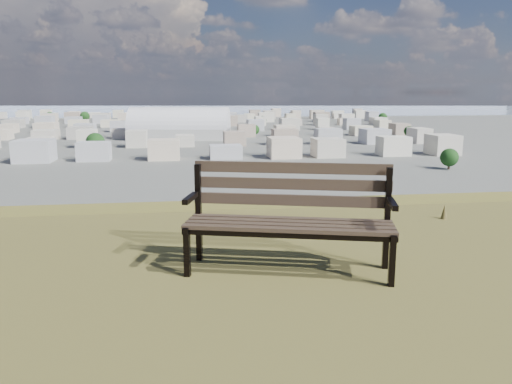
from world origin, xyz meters
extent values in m
cube|color=#403524|center=(0.12, 1.49, 25.42)|extent=(1.68, 0.54, 0.03)
cube|color=#403524|center=(0.16, 1.61, 25.42)|extent=(1.68, 0.54, 0.03)
cube|color=#403524|center=(0.19, 1.72, 25.42)|extent=(1.68, 0.54, 0.03)
cube|color=#403524|center=(0.22, 1.83, 25.42)|extent=(1.68, 0.54, 0.03)
cube|color=#403524|center=(0.24, 1.90, 25.57)|extent=(1.67, 0.49, 0.10)
cube|color=#403524|center=(0.24, 1.92, 25.71)|extent=(1.67, 0.49, 0.10)
cube|color=#403524|center=(0.25, 1.95, 25.85)|extent=(1.67, 0.49, 0.10)
cube|color=black|center=(-0.67, 1.70, 25.21)|extent=(0.06, 0.07, 0.42)
cube|color=black|center=(-0.57, 2.09, 25.44)|extent=(0.06, 0.07, 0.88)
cube|color=black|center=(-0.62, 1.88, 25.39)|extent=(0.17, 0.47, 0.05)
cube|color=black|center=(-0.64, 1.83, 25.63)|extent=(0.14, 0.35, 0.04)
cube|color=black|center=(0.91, 1.26, 25.21)|extent=(0.06, 0.07, 0.42)
cube|color=black|center=(1.02, 1.65, 25.44)|extent=(0.06, 0.07, 0.88)
cube|color=black|center=(0.96, 1.44, 25.39)|extent=(0.17, 0.47, 0.05)
cube|color=black|center=(0.95, 1.40, 25.63)|extent=(0.14, 0.35, 0.04)
cube|color=black|center=(0.12, 1.49, 25.38)|extent=(1.67, 0.50, 0.04)
cube|color=black|center=(0.22, 1.84, 25.38)|extent=(1.67, 0.50, 0.04)
cone|color=brown|center=(2.40, 3.20, 25.09)|extent=(0.08, 0.08, 0.18)
cube|color=#B8B7B3|center=(-4.64, 289.61, 3.14)|extent=(59.75, 32.84, 6.29)
cylinder|color=white|center=(-4.64, 289.61, 6.29)|extent=(59.75, 32.84, 23.90)
cube|color=silver|center=(-60.00, 200.00, 3.50)|extent=(11.00, 11.00, 7.00)
cube|color=beige|center=(-36.00, 200.00, 3.50)|extent=(11.00, 11.00, 7.00)
cube|color=beige|center=(-12.00, 200.00, 3.50)|extent=(11.00, 11.00, 7.00)
cube|color=#AFAFB3|center=(12.00, 200.00, 3.50)|extent=(11.00, 11.00, 7.00)
cube|color=beige|center=(36.00, 200.00, 3.50)|extent=(11.00, 11.00, 7.00)
cube|color=tan|center=(60.00, 200.00, 3.50)|extent=(11.00, 11.00, 7.00)
cube|color=beige|center=(84.00, 200.00, 3.50)|extent=(11.00, 11.00, 7.00)
cube|color=#ADA89D|center=(108.00, 200.00, 3.50)|extent=(11.00, 11.00, 7.00)
cube|color=beige|center=(-72.00, 250.00, 3.50)|extent=(11.00, 11.00, 7.00)
cube|color=#AFAFB3|center=(-48.00, 250.00, 3.50)|extent=(11.00, 11.00, 7.00)
cube|color=beige|center=(-24.00, 250.00, 3.50)|extent=(11.00, 11.00, 7.00)
cube|color=tan|center=(0.00, 250.00, 3.50)|extent=(11.00, 11.00, 7.00)
cube|color=beige|center=(24.00, 250.00, 3.50)|extent=(11.00, 11.00, 7.00)
cube|color=#ADA89D|center=(48.00, 250.00, 3.50)|extent=(11.00, 11.00, 7.00)
cube|color=silver|center=(72.00, 250.00, 3.50)|extent=(11.00, 11.00, 7.00)
cube|color=beige|center=(96.00, 250.00, 3.50)|extent=(11.00, 11.00, 7.00)
cube|color=beige|center=(120.00, 250.00, 3.50)|extent=(11.00, 11.00, 7.00)
cube|color=tan|center=(-84.00, 300.00, 3.50)|extent=(11.00, 11.00, 7.00)
cube|color=beige|center=(-60.00, 300.00, 3.50)|extent=(11.00, 11.00, 7.00)
cube|color=#ADA89D|center=(-36.00, 300.00, 3.50)|extent=(11.00, 11.00, 7.00)
cube|color=silver|center=(-12.00, 300.00, 3.50)|extent=(11.00, 11.00, 7.00)
cube|color=beige|center=(12.00, 300.00, 3.50)|extent=(11.00, 11.00, 7.00)
cube|color=beige|center=(36.00, 300.00, 3.50)|extent=(11.00, 11.00, 7.00)
cube|color=#AFAFB3|center=(60.00, 300.00, 3.50)|extent=(11.00, 11.00, 7.00)
cube|color=beige|center=(84.00, 300.00, 3.50)|extent=(11.00, 11.00, 7.00)
cube|color=tan|center=(108.00, 300.00, 3.50)|extent=(11.00, 11.00, 7.00)
cube|color=beige|center=(132.00, 300.00, 3.50)|extent=(11.00, 11.00, 7.00)
cube|color=silver|center=(-120.00, 350.00, 3.50)|extent=(11.00, 11.00, 7.00)
cube|color=beige|center=(-96.00, 350.00, 3.50)|extent=(11.00, 11.00, 7.00)
cube|color=beige|center=(-72.00, 350.00, 3.50)|extent=(11.00, 11.00, 7.00)
cube|color=#AFAFB3|center=(-48.00, 350.00, 3.50)|extent=(11.00, 11.00, 7.00)
cube|color=beige|center=(-24.00, 350.00, 3.50)|extent=(11.00, 11.00, 7.00)
cube|color=tan|center=(0.00, 350.00, 3.50)|extent=(11.00, 11.00, 7.00)
cube|color=beige|center=(24.00, 350.00, 3.50)|extent=(11.00, 11.00, 7.00)
cube|color=#ADA89D|center=(48.00, 350.00, 3.50)|extent=(11.00, 11.00, 7.00)
cube|color=silver|center=(72.00, 350.00, 3.50)|extent=(11.00, 11.00, 7.00)
cube|color=beige|center=(96.00, 350.00, 3.50)|extent=(11.00, 11.00, 7.00)
cube|color=beige|center=(120.00, 350.00, 3.50)|extent=(11.00, 11.00, 7.00)
cube|color=#AFAFB3|center=(144.00, 350.00, 3.50)|extent=(11.00, 11.00, 7.00)
cube|color=tan|center=(-132.00, 400.00, 3.50)|extent=(11.00, 11.00, 7.00)
cube|color=beige|center=(-108.00, 400.00, 3.50)|extent=(11.00, 11.00, 7.00)
cube|color=#ADA89D|center=(-84.00, 400.00, 3.50)|extent=(11.00, 11.00, 7.00)
cube|color=silver|center=(-60.00, 400.00, 3.50)|extent=(11.00, 11.00, 7.00)
cube|color=beige|center=(-36.00, 400.00, 3.50)|extent=(11.00, 11.00, 7.00)
cube|color=beige|center=(-12.00, 400.00, 3.50)|extent=(11.00, 11.00, 7.00)
cube|color=#AFAFB3|center=(12.00, 400.00, 3.50)|extent=(11.00, 11.00, 7.00)
cube|color=beige|center=(36.00, 400.00, 3.50)|extent=(11.00, 11.00, 7.00)
cube|color=tan|center=(60.00, 400.00, 3.50)|extent=(11.00, 11.00, 7.00)
cube|color=beige|center=(84.00, 400.00, 3.50)|extent=(11.00, 11.00, 7.00)
cube|color=#ADA89D|center=(108.00, 400.00, 3.50)|extent=(11.00, 11.00, 7.00)
cube|color=silver|center=(132.00, 400.00, 3.50)|extent=(11.00, 11.00, 7.00)
cube|color=beige|center=(156.00, 400.00, 3.50)|extent=(11.00, 11.00, 7.00)
cube|color=#AFAFB3|center=(-144.00, 450.00, 3.50)|extent=(11.00, 11.00, 7.00)
cube|color=beige|center=(-120.00, 450.00, 3.50)|extent=(11.00, 11.00, 7.00)
cube|color=tan|center=(-96.00, 450.00, 3.50)|extent=(11.00, 11.00, 7.00)
cube|color=beige|center=(-72.00, 450.00, 3.50)|extent=(11.00, 11.00, 7.00)
cube|color=#ADA89D|center=(-48.00, 450.00, 3.50)|extent=(11.00, 11.00, 7.00)
cube|color=silver|center=(-24.00, 450.00, 3.50)|extent=(11.00, 11.00, 7.00)
cube|color=beige|center=(0.00, 450.00, 3.50)|extent=(11.00, 11.00, 7.00)
cube|color=beige|center=(24.00, 450.00, 3.50)|extent=(11.00, 11.00, 7.00)
cube|color=#AFAFB3|center=(48.00, 450.00, 3.50)|extent=(11.00, 11.00, 7.00)
cube|color=beige|center=(72.00, 450.00, 3.50)|extent=(11.00, 11.00, 7.00)
cube|color=tan|center=(96.00, 450.00, 3.50)|extent=(11.00, 11.00, 7.00)
cube|color=beige|center=(120.00, 450.00, 3.50)|extent=(11.00, 11.00, 7.00)
cube|color=#ADA89D|center=(144.00, 450.00, 3.50)|extent=(11.00, 11.00, 7.00)
cube|color=silver|center=(168.00, 450.00, 3.50)|extent=(11.00, 11.00, 7.00)
cube|color=beige|center=(-156.00, 500.00, 3.50)|extent=(11.00, 11.00, 7.00)
cube|color=#AFAFB3|center=(-132.00, 500.00, 3.50)|extent=(11.00, 11.00, 7.00)
cube|color=beige|center=(-108.00, 500.00, 3.50)|extent=(11.00, 11.00, 7.00)
cube|color=tan|center=(-84.00, 500.00, 3.50)|extent=(11.00, 11.00, 7.00)
cube|color=beige|center=(-60.00, 500.00, 3.50)|extent=(11.00, 11.00, 7.00)
cube|color=#ADA89D|center=(-36.00, 500.00, 3.50)|extent=(11.00, 11.00, 7.00)
cube|color=silver|center=(-12.00, 500.00, 3.50)|extent=(11.00, 11.00, 7.00)
cube|color=beige|center=(12.00, 500.00, 3.50)|extent=(11.00, 11.00, 7.00)
cube|color=beige|center=(36.00, 500.00, 3.50)|extent=(11.00, 11.00, 7.00)
cube|color=#AFAFB3|center=(60.00, 500.00, 3.50)|extent=(11.00, 11.00, 7.00)
cube|color=beige|center=(84.00, 500.00, 3.50)|extent=(11.00, 11.00, 7.00)
cube|color=tan|center=(108.00, 500.00, 3.50)|extent=(11.00, 11.00, 7.00)
cube|color=beige|center=(132.00, 500.00, 3.50)|extent=(11.00, 11.00, 7.00)
cube|color=#ADA89D|center=(156.00, 500.00, 3.50)|extent=(11.00, 11.00, 7.00)
cube|color=silver|center=(180.00, 500.00, 3.50)|extent=(11.00, 11.00, 7.00)
cube|color=beige|center=(-192.00, 550.00, 3.50)|extent=(11.00, 11.00, 7.00)
cube|color=beige|center=(-168.00, 550.00, 3.50)|extent=(11.00, 11.00, 7.00)
cube|color=#AFAFB3|center=(-144.00, 550.00, 3.50)|extent=(11.00, 11.00, 7.00)
cube|color=beige|center=(-120.00, 550.00, 3.50)|extent=(11.00, 11.00, 7.00)
cube|color=tan|center=(-96.00, 550.00, 3.50)|extent=(11.00, 11.00, 7.00)
cube|color=beige|center=(-72.00, 550.00, 3.50)|extent=(11.00, 11.00, 7.00)
cube|color=#ADA89D|center=(-48.00, 550.00, 3.50)|extent=(11.00, 11.00, 7.00)
cube|color=silver|center=(-24.00, 550.00, 3.50)|extent=(11.00, 11.00, 7.00)
cube|color=beige|center=(0.00, 550.00, 3.50)|extent=(11.00, 11.00, 7.00)
cube|color=beige|center=(24.00, 550.00, 3.50)|extent=(11.00, 11.00, 7.00)
cube|color=#AFAFB3|center=(48.00, 550.00, 3.50)|extent=(11.00, 11.00, 7.00)
cube|color=beige|center=(72.00, 550.00, 3.50)|extent=(11.00, 11.00, 7.00)
cube|color=tan|center=(96.00, 550.00, 3.50)|extent=(11.00, 11.00, 7.00)
cube|color=beige|center=(120.00, 550.00, 3.50)|extent=(11.00, 11.00, 7.00)
cube|color=#ADA89D|center=(144.00, 550.00, 3.50)|extent=(11.00, 11.00, 7.00)
cube|color=silver|center=(168.00, 550.00, 3.50)|extent=(11.00, 11.00, 7.00)
cube|color=beige|center=(192.00, 550.00, 3.50)|extent=(11.00, 11.00, 7.00)
cylinder|color=#37291B|center=(90.00, 160.00, 1.05)|extent=(0.80, 0.80, 2.10)
sphere|color=black|center=(90.00, 160.00, 4.20)|extent=(6.30, 6.30, 6.30)
cylinder|color=#37291B|center=(-40.00, 220.00, 1.35)|extent=(0.80, 0.80, 2.70)
sphere|color=black|center=(-40.00, 220.00, 5.40)|extent=(8.10, 8.10, 8.10)
cylinder|color=#37291B|center=(130.00, 280.00, 0.97)|extent=(0.80, 0.80, 1.95)
sphere|color=black|center=(130.00, 280.00, 3.90)|extent=(5.85, 5.85, 5.85)
cylinder|color=#37291B|center=(60.00, 400.00, 1.12)|extent=(0.80, 0.80, 2.25)
sphere|color=black|center=(60.00, 400.00, 4.50)|extent=(6.75, 6.75, 6.75)
cylinder|color=#37291B|center=(-90.00, 460.00, 1.43)|extent=(0.80, 0.80, 2.85)
sphere|color=black|center=(-90.00, 460.00, 5.70)|extent=(8.55, 8.55, 8.55)
cylinder|color=#37291B|center=(-130.00, 500.00, 1.20)|extent=(0.80, 0.80, 2.40)
sphere|color=black|center=(-130.00, 500.00, 4.80)|extent=(7.20, 7.20, 7.20)
cylinder|color=#37291B|center=(40.00, 300.00, 1.05)|extent=(0.80, 0.80, 2.10)
sphere|color=black|center=(40.00, 300.00, 4.20)|extent=(6.30, 6.30, 6.30)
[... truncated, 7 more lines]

